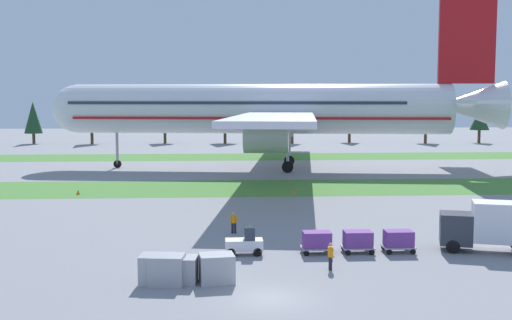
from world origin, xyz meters
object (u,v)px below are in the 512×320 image
at_px(uld_container_2, 217,268).
at_px(uld_container_3, 180,270).
at_px(cargo_dolly_second, 358,240).
at_px(ground_crew_marshaller, 234,222).
at_px(catering_truck, 492,225).
at_px(uld_container_0, 157,269).
at_px(cargo_dolly_third, 398,239).
at_px(taxiway_marker_0, 293,191).
at_px(taxiway_marker_1, 78,192).
at_px(cargo_dolly_lead, 317,241).
at_px(uld_container_1, 167,270).
at_px(airliner, 272,109).
at_px(baggage_tug, 245,243).
at_px(ground_crew_loader, 330,255).

relative_size(uld_container_2, uld_container_3, 1.00).
bearing_deg(cargo_dolly_second, ground_crew_marshaller, 50.78).
xyz_separation_m(uld_container_2, uld_container_3, (-2.16, 0.16, -0.08)).
height_order(catering_truck, uld_container_0, catering_truck).
xyz_separation_m(cargo_dolly_third, uld_container_0, (-16.23, -6.57, -0.07)).
relative_size(taxiway_marker_0, taxiway_marker_1, 0.79).
relative_size(catering_truck, uld_container_2, 3.66).
distance_m(cargo_dolly_lead, uld_container_1, 11.95).
bearing_deg(cargo_dolly_third, uld_container_0, 111.87).
distance_m(airliner, cargo_dolly_lead, 53.80).
bearing_deg(uld_container_3, airliner, 80.04).
xyz_separation_m(taxiway_marker_0, taxiway_marker_1, (-24.46, -0.09, 0.06)).
height_order(airliner, cargo_dolly_second, airliner).
height_order(airliner, baggage_tug, airliner).
bearing_deg(uld_container_0, ground_crew_marshaller, 70.46).
xyz_separation_m(airliner, taxiway_marker_0, (0.39, -24.56, -9.06)).
bearing_deg(taxiway_marker_1, catering_truck, -39.36).
relative_size(airliner, taxiway_marker_0, 177.17).
height_order(ground_crew_loader, uld_container_1, ground_crew_loader).
distance_m(uld_container_0, uld_container_3, 1.33).
bearing_deg(uld_container_1, uld_container_3, 25.01).
bearing_deg(ground_crew_marshaller, cargo_dolly_second, 153.84).
relative_size(cargo_dolly_third, ground_crew_marshaller, 1.27).
distance_m(uld_container_2, taxiway_marker_1, 38.42).
bearing_deg(taxiway_marker_1, uld_container_3, -68.67).
height_order(uld_container_0, uld_container_1, uld_container_1).
xyz_separation_m(cargo_dolly_lead, cargo_dolly_third, (5.80, 0.02, 0.00)).
distance_m(baggage_tug, taxiway_marker_0, 29.37).
relative_size(airliner, ground_crew_loader, 48.82).
bearing_deg(uld_container_0, uld_container_1, -18.67).
bearing_deg(taxiway_marker_0, uld_container_3, -107.24).
bearing_deg(cargo_dolly_third, airliner, 4.66).
relative_size(uld_container_0, taxiway_marker_1, 3.29).
height_order(cargo_dolly_third, ground_crew_loader, ground_crew_loader).
relative_size(cargo_dolly_second, catering_truck, 0.30).
height_order(cargo_dolly_lead, taxiway_marker_1, cargo_dolly_lead).
relative_size(ground_crew_marshaller, ground_crew_loader, 1.00).
height_order(cargo_dolly_second, cargo_dolly_third, same).
xyz_separation_m(cargo_dolly_second, uld_container_0, (-13.33, -6.56, -0.07)).
bearing_deg(uld_container_2, ground_crew_loader, 17.88).
relative_size(cargo_dolly_third, uld_container_1, 1.10).
xyz_separation_m(ground_crew_loader, uld_container_3, (-9.32, -2.15, -0.18)).
height_order(ground_crew_marshaller, uld_container_3, ground_crew_marshaller).
bearing_deg(taxiway_marker_0, uld_container_1, -108.18).
relative_size(baggage_tug, catering_truck, 0.36).
height_order(cargo_dolly_lead, uld_container_2, uld_container_2).
bearing_deg(catering_truck, taxiway_marker_1, 68.09).
distance_m(cargo_dolly_third, ground_crew_loader, 7.04).
bearing_deg(catering_truck, ground_crew_loader, 125.27).
height_order(cargo_dolly_third, uld_container_3, cargo_dolly_third).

